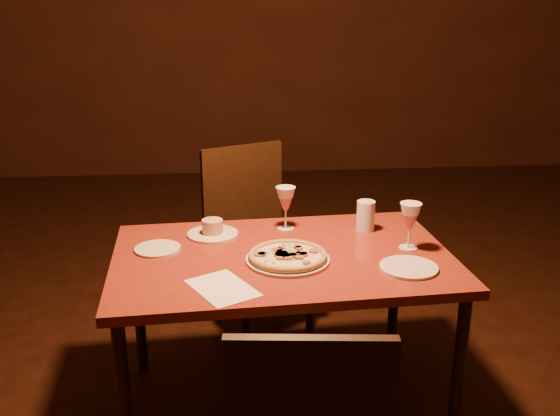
{
  "coord_description": "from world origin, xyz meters",
  "views": [
    {
      "loc": [
        -0.38,
        -2.33,
        1.59
      ],
      "look_at": [
        -0.19,
        -0.12,
        0.84
      ],
      "focal_mm": 40.0,
      "sensor_mm": 36.0,
      "label": 1
    }
  ],
  "objects": [
    {
      "name": "dining_table",
      "position": [
        -0.18,
        -0.17,
        0.62
      ],
      "size": [
        1.31,
        0.89,
        0.68
      ],
      "rotation": [
        0.0,
        0.0,
        0.06
      ],
      "color": "maroon",
      "rests_on": "floor"
    },
    {
      "name": "menu_card",
      "position": [
        -0.41,
        -0.44,
        0.68
      ],
      "size": [
        0.27,
        0.3,
        0.0
      ],
      "primitive_type": "cube",
      "rotation": [
        0.0,
        0.0,
        0.5
      ],
      "color": "white",
      "rests_on": "dining_table"
    },
    {
      "name": "side_plate_left",
      "position": [
        -0.66,
        -0.08,
        0.68
      ],
      "size": [
        0.18,
        0.18,
        0.01
      ],
      "primitive_type": "cylinder",
      "color": "silver",
      "rests_on": "dining_table"
    },
    {
      "name": "wine_glass_far",
      "position": [
        -0.14,
        0.1,
        0.77
      ],
      "size": [
        0.08,
        0.08,
        0.18
      ],
      "primitive_type": null,
      "color": "#CC5555",
      "rests_on": "dining_table"
    },
    {
      "name": "wine_glass_right",
      "position": [
        0.31,
        -0.15,
        0.77
      ],
      "size": [
        0.08,
        0.08,
        0.18
      ],
      "primitive_type": null,
      "color": "#CC5555",
      "rests_on": "dining_table"
    },
    {
      "name": "side_plate_near",
      "position": [
        0.25,
        -0.34,
        0.68
      ],
      "size": [
        0.21,
        0.21,
        0.01
      ],
      "primitive_type": "cylinder",
      "color": "silver",
      "rests_on": "dining_table"
    },
    {
      "name": "back_wall",
      "position": [
        0.0,
        3.5,
        1.5
      ],
      "size": [
        6.0,
        0.04,
        3.0
      ],
      "primitive_type": "cube",
      "color": "#3D1E13",
      "rests_on": "floor"
    },
    {
      "name": "water_tumbler",
      "position": [
        0.18,
        0.06,
        0.74
      ],
      "size": [
        0.08,
        0.08,
        0.13
      ],
      "primitive_type": "cylinder",
      "color": "silver",
      "rests_on": "dining_table"
    },
    {
      "name": "floor",
      "position": [
        0.0,
        0.0,
        0.0
      ],
      "size": [
        7.0,
        7.0,
        0.0
      ],
      "primitive_type": "plane",
      "color": "black",
      "rests_on": "ground"
    },
    {
      "name": "pizza_plate",
      "position": [
        -0.17,
        -0.23,
        0.7
      ],
      "size": [
        0.31,
        0.31,
        0.03
      ],
      "color": "silver",
      "rests_on": "dining_table"
    },
    {
      "name": "chair_far",
      "position": [
        -0.25,
        0.58,
        0.51
      ],
      "size": [
        0.57,
        0.57,
        0.9
      ],
      "rotation": [
        0.0,
        0.0,
        0.42
      ],
      "color": "black",
      "rests_on": "floor"
    },
    {
      "name": "ramekin_saucer",
      "position": [
        -0.45,
        0.06,
        0.7
      ],
      "size": [
        0.21,
        0.21,
        0.07
      ],
      "color": "silver",
      "rests_on": "dining_table"
    }
  ]
}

